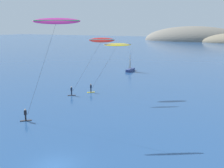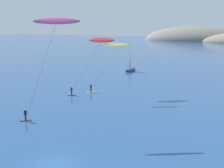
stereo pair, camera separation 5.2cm
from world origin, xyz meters
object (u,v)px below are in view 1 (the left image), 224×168
Objects in this scene: kitesurfer_yellow at (115,48)px; sailboat_near at (131,69)px; kitesurfer_red at (99,45)px; kitesurfer_magenta at (54,29)px.

sailboat_near is at bearing 107.14° from kitesurfer_yellow.
sailboat_near is at bearing 102.26° from kitesurfer_red.
sailboat_near is 0.62× the size of kitesurfer_yellow.
kitesurfer_yellow is 0.89× the size of kitesurfer_red.
kitesurfer_yellow is at bearing 91.73° from kitesurfer_magenta.
sailboat_near is 0.43× the size of kitesurfer_magenta.
kitesurfer_yellow is at bearing 68.32° from kitesurfer_red.
kitesurfer_yellow is (7.73, -25.05, 7.98)m from sailboat_near.
kitesurfer_red reaches higher than sailboat_near.
kitesurfer_magenta is (8.29, -43.85, 11.81)m from sailboat_near.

